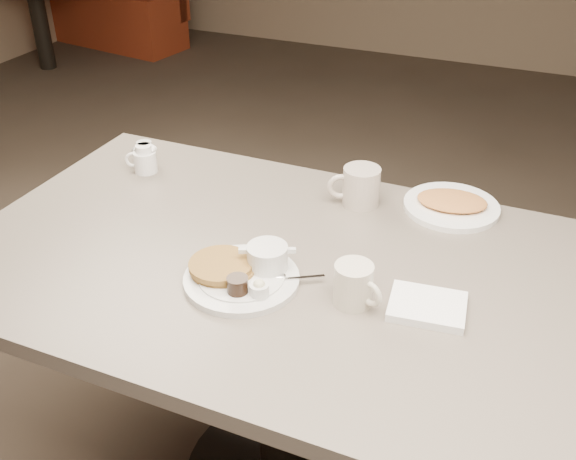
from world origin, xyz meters
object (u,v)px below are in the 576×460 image
at_px(creamer_left, 145,160).
at_px(creamer_right, 145,156).
at_px(main_plate, 244,271).
at_px(diner_table, 285,320).
at_px(coffee_mug_near, 354,284).
at_px(hash_plate, 452,205).
at_px(coffee_mug_far, 360,186).

height_order(creamer_left, creamer_right, same).
bearing_deg(main_plate, diner_table, 62.97).
relative_size(main_plate, coffee_mug_near, 2.70).
bearing_deg(coffee_mug_near, hash_plate, 76.81).
distance_m(main_plate, creamer_left, 0.60).
relative_size(diner_table, hash_plate, 5.47).
height_order(coffee_mug_near, hash_plate, coffee_mug_near).
relative_size(diner_table, main_plate, 4.57).
relative_size(main_plate, creamer_right, 3.56).
xyz_separation_m(coffee_mug_near, coffee_mug_far, (-0.12, 0.40, 0.00)).
xyz_separation_m(diner_table, hash_plate, (0.30, 0.38, 0.18)).
height_order(diner_table, coffee_mug_far, coffee_mug_far).
bearing_deg(creamer_right, diner_table, -26.49).
distance_m(creamer_left, hash_plate, 0.84).
bearing_deg(creamer_right, hash_plate, 7.21).
xyz_separation_m(coffee_mug_far, creamer_right, (-0.62, -0.04, -0.01)).
height_order(main_plate, creamer_left, creamer_left).
xyz_separation_m(coffee_mug_far, hash_plate, (0.22, 0.06, -0.04)).
xyz_separation_m(main_plate, creamer_right, (-0.49, 0.37, 0.01)).
distance_m(main_plate, hash_plate, 0.59).
height_order(coffee_mug_far, hash_plate, coffee_mug_far).
bearing_deg(coffee_mug_far, creamer_left, -174.21).
bearing_deg(creamer_left, hash_plate, 8.65).
xyz_separation_m(creamer_right, hash_plate, (0.84, 0.11, -0.02)).
bearing_deg(coffee_mug_near, main_plate, -175.72).
height_order(creamer_left, hash_plate, creamer_left).
distance_m(diner_table, creamer_right, 0.64).
relative_size(creamer_left, hash_plate, 0.33).
bearing_deg(creamer_left, main_plate, -36.08).
height_order(coffee_mug_near, coffee_mug_far, coffee_mug_far).
bearing_deg(main_plate, coffee_mug_near, 4.28).
height_order(diner_table, coffee_mug_near, coffee_mug_near).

